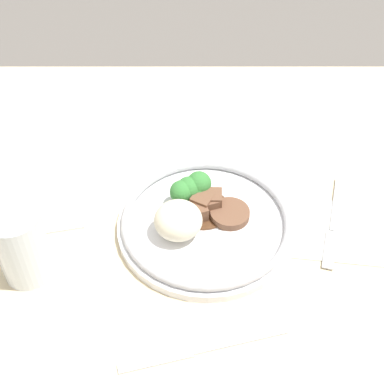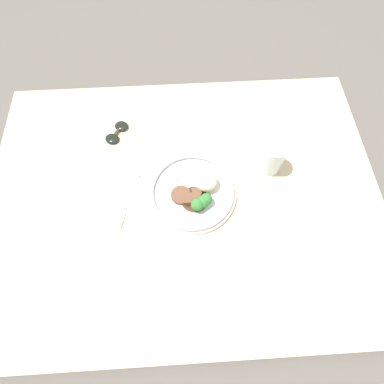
{
  "view_description": "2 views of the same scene",
  "coord_description": "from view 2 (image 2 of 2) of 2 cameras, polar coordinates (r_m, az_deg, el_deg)",
  "views": [
    {
      "loc": [
        0.05,
        0.54,
        0.66
      ],
      "look_at": [
        0.05,
        -0.03,
        0.08
      ],
      "focal_mm": 50.0,
      "sensor_mm": 36.0,
      "label": 1
    },
    {
      "loc": [
        0.0,
        -0.4,
        0.88
      ],
      "look_at": [
        0.02,
        -0.0,
        0.06
      ],
      "focal_mm": 28.0,
      "sensor_mm": 36.0,
      "label": 2
    }
  ],
  "objects": [
    {
      "name": "spoon",
      "position": [
        0.99,
        16.92,
        1.53
      ],
      "size": [
        0.14,
        0.04,
        0.01
      ],
      "rotation": [
        0.0,
        0.0,
        0.21
      ],
      "color": "#B7B7BC",
      "rests_on": "dining_table"
    },
    {
      "name": "knife",
      "position": [
        1.04,
        0.17,
        10.12
      ],
      "size": [
        0.22,
        0.06,
        0.0
      ],
      "rotation": [
        0.0,
        0.0,
        0.25
      ],
      "color": "#B7B7BC",
      "rests_on": "dining_table"
    },
    {
      "name": "dining_table",
      "position": [
        0.95,
        -1.43,
        -0.89
      ],
      "size": [
        1.22,
        0.92,
        0.04
      ],
      "color": "beige",
      "rests_on": "ground"
    },
    {
      "name": "ground_plane",
      "position": [
        0.96,
        -1.41,
        -1.35
      ],
      "size": [
        8.0,
        8.0,
        0.0
      ],
      "primitive_type": "plane",
      "color": "#5B5651"
    },
    {
      "name": "plate",
      "position": [
        0.91,
        0.46,
        -0.1
      ],
      "size": [
        0.27,
        0.27,
        0.07
      ],
      "color": "white",
      "rests_on": "dining_table"
    },
    {
      "name": "sunglasses",
      "position": [
        1.08,
        -14.14,
        10.96
      ],
      "size": [
        0.09,
        0.11,
        0.01
      ],
      "rotation": [
        0.0,
        0.0,
        -0.52
      ],
      "color": "black",
      "rests_on": "dining_table"
    },
    {
      "name": "fork",
      "position": [
        0.95,
        -11.63,
        -0.58
      ],
      "size": [
        0.06,
        0.19,
        0.0
      ],
      "rotation": [
        0.0,
        0.0,
        1.3
      ],
      "color": "#B7B7BC",
      "rests_on": "napkin"
    },
    {
      "name": "napkin",
      "position": [
        0.95,
        -12.07,
        -0.67
      ],
      "size": [
        0.16,
        0.14,
        0.0
      ],
      "color": "silver",
      "rests_on": "dining_table"
    },
    {
      "name": "juice_glass",
      "position": [
        0.97,
        15.02,
        6.06
      ],
      "size": [
        0.07,
        0.07,
        0.11
      ],
      "color": "#F4AD19",
      "rests_on": "dining_table"
    }
  ]
}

